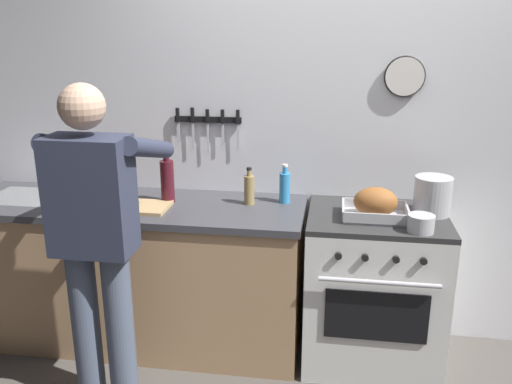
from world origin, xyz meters
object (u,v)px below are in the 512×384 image
(person_cook, at_px, (96,232))
(stock_pot, at_px, (433,196))
(stove, at_px, (373,288))
(bottle_hot_sauce, at_px, (99,186))
(bottle_vinegar, at_px, (249,189))
(bottle_dish_soap, at_px, (285,187))
(roasting_pan, at_px, (375,205))
(cutting_board, at_px, (137,207))
(bottle_soy_sauce, at_px, (131,181))
(bottle_wine_red, at_px, (167,180))
(saucepan, at_px, (421,223))

(person_cook, distance_m, stock_pot, 1.78)
(stove, height_order, bottle_hot_sauce, bottle_hot_sauce)
(bottle_vinegar, xyz_separation_m, bottle_dish_soap, (0.20, 0.06, 0.00))
(bottle_hot_sauce, bearing_deg, person_cook, -66.97)
(stove, xyz_separation_m, roasting_pan, (-0.02, -0.05, 0.53))
(roasting_pan, distance_m, cutting_board, 1.33)
(stock_pot, height_order, bottle_dish_soap, bottle_dish_soap)
(stock_pot, bearing_deg, bottle_soy_sauce, 178.11)
(stove, height_order, stock_pot, stock_pot)
(stove, relative_size, bottle_dish_soap, 3.91)
(bottle_soy_sauce, height_order, bottle_wine_red, bottle_wine_red)
(cutting_board, distance_m, bottle_vinegar, 0.65)
(cutting_board, xyz_separation_m, bottle_dish_soap, (0.82, 0.23, 0.09))
(bottle_wine_red, bearing_deg, bottle_vinegar, 4.52)
(bottle_soy_sauce, relative_size, bottle_vinegar, 1.05)
(stove, distance_m, person_cook, 1.57)
(stove, relative_size, bottle_wine_red, 2.83)
(bottle_soy_sauce, distance_m, bottle_wine_red, 0.27)
(stove, bearing_deg, roasting_pan, -113.58)
(bottle_wine_red, xyz_separation_m, bottle_dish_soap, (0.68, 0.10, -0.04))
(bottle_dish_soap, distance_m, bottle_hot_sauce, 1.13)
(stock_pot, bearing_deg, cutting_board, -174.50)
(bottle_wine_red, bearing_deg, bottle_soy_sauce, 162.72)
(bottle_vinegar, distance_m, bottle_hot_sauce, 0.92)
(roasting_pan, distance_m, bottle_dish_soap, 0.54)
(person_cook, xyz_separation_m, bottle_hot_sauce, (-0.29, 0.69, 0.01))
(cutting_board, height_order, bottle_vinegar, bottle_vinegar)
(stock_pot, height_order, bottle_hot_sauce, stock_pot)
(person_cook, distance_m, bottle_wine_red, 0.67)
(roasting_pan, xyz_separation_m, cutting_board, (-1.33, -0.04, -0.07))
(bottle_wine_red, distance_m, bottle_hot_sauce, 0.46)
(person_cook, distance_m, cutting_board, 0.51)
(person_cook, relative_size, cutting_board, 4.61)
(bottle_soy_sauce, bearing_deg, stock_pot, -1.89)
(saucepan, height_order, bottle_soy_sauce, bottle_soy_sauce)
(bottle_vinegar, xyz_separation_m, bottle_hot_sauce, (-0.92, 0.01, -0.03))
(bottle_soy_sauce, relative_size, bottle_dish_soap, 1.00)
(bottle_soy_sauce, bearing_deg, bottle_dish_soap, 1.12)
(stock_pot, xyz_separation_m, saucepan, (-0.10, -0.29, -0.06))
(bottle_vinegar, bearing_deg, person_cook, -132.93)
(person_cook, relative_size, bottle_vinegar, 7.57)
(stock_pot, distance_m, bottle_dish_soap, 0.82)
(roasting_pan, bearing_deg, stove, 66.42)
(roasting_pan, xyz_separation_m, stock_pot, (0.31, 0.11, 0.03))
(saucepan, height_order, cutting_board, saucepan)
(saucepan, xyz_separation_m, bottle_vinegar, (-0.93, 0.30, 0.05))
(stove, bearing_deg, bottle_vinegar, 173.82)
(bottle_vinegar, bearing_deg, bottle_dish_soap, 16.51)
(bottle_hot_sauce, bearing_deg, stock_pot, -0.73)
(roasting_pan, xyz_separation_m, bottle_soy_sauce, (-1.44, 0.17, 0.02))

